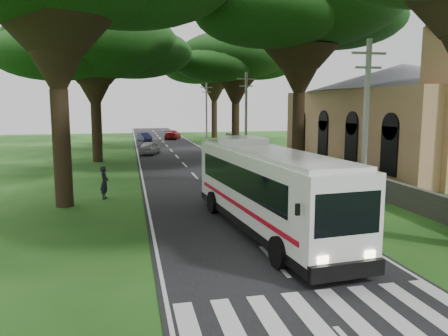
# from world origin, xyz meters

# --- Properties ---
(ground) EXTENTS (140.00, 140.00, 0.00)m
(ground) POSITION_xyz_m (0.00, 0.00, 0.00)
(ground) COLOR #1C4814
(ground) RESTS_ON ground
(road) EXTENTS (8.00, 120.00, 0.04)m
(road) POSITION_xyz_m (0.00, 25.00, 0.01)
(road) COLOR black
(road) RESTS_ON ground
(crosswalk) EXTENTS (8.00, 3.00, 0.01)m
(crosswalk) POSITION_xyz_m (0.00, -2.00, 0.00)
(crosswalk) COLOR silver
(crosswalk) RESTS_ON ground
(property_wall) EXTENTS (0.35, 50.00, 1.20)m
(property_wall) POSITION_xyz_m (9.00, 24.00, 0.60)
(property_wall) COLOR #383533
(property_wall) RESTS_ON ground
(church) EXTENTS (14.00, 24.00, 11.60)m
(church) POSITION_xyz_m (17.86, 21.55, 4.91)
(church) COLOR tan
(church) RESTS_ON ground
(pole_near) EXTENTS (1.60, 0.24, 8.00)m
(pole_near) POSITION_xyz_m (5.50, 6.00, 4.18)
(pole_near) COLOR gray
(pole_near) RESTS_ON ground
(pole_mid) EXTENTS (1.60, 0.24, 8.00)m
(pole_mid) POSITION_xyz_m (5.50, 26.00, 4.18)
(pole_mid) COLOR gray
(pole_mid) RESTS_ON ground
(pole_far) EXTENTS (1.60, 0.24, 8.00)m
(pole_far) POSITION_xyz_m (5.50, 46.00, 4.18)
(pole_far) COLOR gray
(pole_far) RESTS_ON ground
(tree_l_midb) EXTENTS (15.07, 15.07, 13.74)m
(tree_l_midb) POSITION_xyz_m (-7.50, 30.00, 10.46)
(tree_l_midb) COLOR black
(tree_l_midb) RESTS_ON ground
(tree_l_far) EXTENTS (13.36, 13.36, 15.30)m
(tree_l_far) POSITION_xyz_m (-8.50, 48.00, 12.28)
(tree_l_far) COLOR black
(tree_l_far) RESTS_ON ground
(tree_r_mida) EXTENTS (14.85, 14.85, 15.57)m
(tree_r_mida) POSITION_xyz_m (8.00, 20.00, 12.30)
(tree_r_mida) COLOR black
(tree_r_mida) RESTS_ON ground
(tree_r_midb) EXTENTS (12.94, 12.94, 13.42)m
(tree_r_midb) POSITION_xyz_m (7.50, 38.00, 10.52)
(tree_r_midb) COLOR black
(tree_r_midb) RESTS_ON ground
(tree_r_far) EXTENTS (14.62, 14.62, 14.61)m
(tree_r_far) POSITION_xyz_m (8.50, 56.00, 11.39)
(tree_r_far) COLOR black
(tree_r_far) RESTS_ON ground
(coach_bus) EXTENTS (3.55, 11.83, 3.43)m
(coach_bus) POSITION_xyz_m (0.79, 5.41, 1.85)
(coach_bus) COLOR white
(coach_bus) RESTS_ON ground
(distant_car_a) EXTENTS (2.73, 4.23, 1.34)m
(distant_car_a) POSITION_xyz_m (-2.59, 34.74, 0.70)
(distant_car_a) COLOR #A7A6AB
(distant_car_a) RESTS_ON road
(distant_car_b) EXTENTS (2.17, 3.75, 1.17)m
(distant_car_b) POSITION_xyz_m (-2.50, 51.84, 0.61)
(distant_car_b) COLOR navy
(distant_car_b) RESTS_ON road
(distant_car_c) EXTENTS (3.09, 4.93, 1.33)m
(distant_car_c) POSITION_xyz_m (1.77, 54.35, 0.70)
(distant_car_c) COLOR maroon
(distant_car_c) RESTS_ON road
(pedestrian) EXTENTS (0.56, 0.74, 1.84)m
(pedestrian) POSITION_xyz_m (-6.05, 13.38, 0.92)
(pedestrian) COLOR black
(pedestrian) RESTS_ON ground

